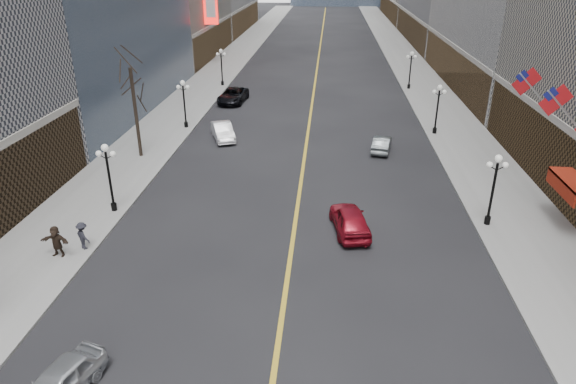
% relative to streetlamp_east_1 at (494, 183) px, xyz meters
% --- Properties ---
extents(sidewalk_east, '(6.00, 230.00, 0.15)m').
position_rel_streetlamp_east_1_xyz_m(sidewalk_east, '(2.20, 40.00, -2.83)').
color(sidewalk_east, gray).
rests_on(sidewalk_east, ground).
extents(sidewalk_west, '(6.00, 230.00, 0.15)m').
position_rel_streetlamp_east_1_xyz_m(sidewalk_west, '(-25.80, 40.00, -2.83)').
color(sidewalk_west, gray).
rests_on(sidewalk_west, ground).
extents(lane_line, '(0.25, 200.00, 0.02)m').
position_rel_streetlamp_east_1_xyz_m(lane_line, '(-11.80, 50.00, -2.89)').
color(lane_line, gold).
rests_on(lane_line, ground).
extents(streetlamp_east_1, '(1.26, 0.44, 4.52)m').
position_rel_streetlamp_east_1_xyz_m(streetlamp_east_1, '(0.00, 0.00, 0.00)').
color(streetlamp_east_1, black).
rests_on(streetlamp_east_1, sidewalk_east).
extents(streetlamp_east_2, '(1.26, 0.44, 4.52)m').
position_rel_streetlamp_east_1_xyz_m(streetlamp_east_2, '(0.00, 18.00, 0.00)').
color(streetlamp_east_2, black).
rests_on(streetlamp_east_2, sidewalk_east).
extents(streetlamp_east_3, '(1.26, 0.44, 4.52)m').
position_rel_streetlamp_east_1_xyz_m(streetlamp_east_3, '(0.00, 36.00, 0.00)').
color(streetlamp_east_3, black).
rests_on(streetlamp_east_3, sidewalk_east).
extents(streetlamp_west_1, '(1.26, 0.44, 4.52)m').
position_rel_streetlamp_east_1_xyz_m(streetlamp_west_1, '(-23.60, 0.00, 0.00)').
color(streetlamp_west_1, black).
rests_on(streetlamp_west_1, sidewalk_west).
extents(streetlamp_west_2, '(1.26, 0.44, 4.52)m').
position_rel_streetlamp_east_1_xyz_m(streetlamp_west_2, '(-23.60, 18.00, 0.00)').
color(streetlamp_west_2, black).
rests_on(streetlamp_west_2, sidewalk_west).
extents(streetlamp_west_3, '(1.26, 0.44, 4.52)m').
position_rel_streetlamp_east_1_xyz_m(streetlamp_west_3, '(-23.60, 36.00, 0.00)').
color(streetlamp_west_3, black).
rests_on(streetlamp_west_3, sidewalk_west).
extents(flag_4, '(2.87, 0.12, 2.87)m').
position_rel_streetlamp_east_1_xyz_m(flag_4, '(3.51, 2.00, 4.39)').
color(flag_4, '#B2B2B7').
rests_on(flag_4, ground).
extents(flag_5, '(2.87, 0.12, 2.87)m').
position_rel_streetlamp_east_1_xyz_m(flag_5, '(3.51, 7.00, 4.39)').
color(flag_5, '#B2B2B7').
rests_on(flag_5, ground).
extents(awning_c, '(1.40, 4.00, 0.93)m').
position_rel_streetlamp_east_1_xyz_m(awning_c, '(4.30, -0.00, 0.18)').
color(awning_c, maroon).
rests_on(awning_c, ground).
extents(tree_west_far, '(3.60, 3.60, 7.92)m').
position_rel_streetlamp_east_1_xyz_m(tree_west_far, '(-25.30, 10.00, 3.34)').
color(tree_west_far, '#2D231C').
rests_on(tree_west_far, sidewalk_west).
extents(car_nb_near, '(2.70, 4.31, 1.37)m').
position_rel_streetlamp_east_1_xyz_m(car_nb_near, '(-19.64, -15.12, -2.22)').
color(car_nb_near, '#B7BBC0').
rests_on(car_nb_near, ground).
extents(car_nb_mid, '(3.10, 4.84, 1.51)m').
position_rel_streetlamp_east_1_xyz_m(car_nb_mid, '(-19.42, 15.10, -2.15)').
color(car_nb_mid, white).
rests_on(car_nb_mid, ground).
extents(car_nb_far, '(3.08, 5.96, 1.61)m').
position_rel_streetlamp_east_1_xyz_m(car_nb_far, '(-20.80, 28.09, -2.10)').
color(car_nb_far, black).
rests_on(car_nb_far, ground).
extents(car_sb_mid, '(2.69, 4.98, 1.61)m').
position_rel_streetlamp_east_1_xyz_m(car_sb_mid, '(-8.46, -1.36, -2.10)').
color(car_sb_mid, maroon).
rests_on(car_sb_mid, ground).
extents(car_sb_far, '(2.13, 4.20, 1.32)m').
position_rel_streetlamp_east_1_xyz_m(car_sb_far, '(-5.32, 13.07, -2.24)').
color(car_sb_far, '#565D5F').
rests_on(car_sb_far, ground).
extents(ped_west_walk, '(1.11, 0.95, 1.62)m').
position_rel_streetlamp_east_1_xyz_m(ped_west_walk, '(-23.40, -4.79, -1.94)').
color(ped_west_walk, black).
rests_on(ped_west_walk, sidewalk_west).
extents(ped_west_far, '(1.71, 0.70, 1.79)m').
position_rel_streetlamp_east_1_xyz_m(ped_west_far, '(-24.50, -5.64, -1.85)').
color(ped_west_far, black).
rests_on(ped_west_far, sidewalk_west).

